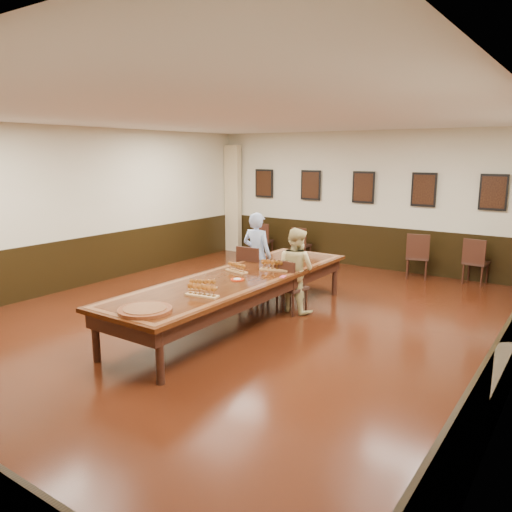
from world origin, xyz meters
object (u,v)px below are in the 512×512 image
Objects in this scene: spare_chair_a at (264,240)px; carved_platter at (145,310)px; chair_man at (254,272)px; chair_woman at (292,286)px; conference_table at (238,285)px; spare_chair_d at (476,261)px; spare_chair_c at (418,256)px; person_man at (257,255)px; spare_chair_b at (302,244)px; person_woman at (296,270)px.

spare_chair_a is 7.23m from carved_platter.
chair_man is 3.42m from carved_platter.
chair_woman is 1.03m from conference_table.
conference_table is (-2.63, -4.76, 0.13)m from spare_chair_d.
spare_chair_a is 0.90× the size of spare_chair_c.
chair_man is at bearing 108.52° from spare_chair_a.
spare_chair_a reaches higher than carved_platter.
spare_chair_c is 0.62× the size of person_man.
person_woman is at bearing 113.20° from spare_chair_b.
spare_chair_c is at bearing 72.08° from conference_table.
spare_chair_b is 0.90× the size of spare_chair_d.
spare_chair_b is at bearing -77.39° from chair_man.
chair_man reaches higher than spare_chair_a.
carved_platter is (-0.33, -3.12, 0.05)m from person_woman.
spare_chair_d is at bearing 169.39° from spare_chair_a.
carved_platter is (-1.34, -6.66, 0.28)m from spare_chair_c.
conference_table is 5.95× the size of carved_platter.
chair_man reaches higher than carved_platter.
spare_chair_d is at bearing -135.40° from person_man.
spare_chair_d is at bearing -134.48° from chair_man.
conference_table is (-1.47, -4.55, 0.11)m from spare_chair_c.
person_woman reaches higher than chair_man.
person_man is at bearing -90.00° from chair_man.
spare_chair_d is at bearing 175.18° from spare_chair_c.
spare_chair_c is at bearing 78.66° from carved_platter.
conference_table is at bearing 74.14° from person_woman.
person_man is (-1.01, 0.42, 0.34)m from chair_woman.
chair_man is 0.70× the size of person_woman.
person_man is (2.01, -3.25, 0.36)m from spare_chair_a.
spare_chair_a is 4.04m from spare_chair_c.
chair_woman is at bearing 154.76° from person_man.
spare_chair_b is 1.04× the size of carved_platter.
person_man is (0.92, -3.33, 0.37)m from spare_chair_b.
spare_chair_c reaches higher than spare_chair_d.
chair_man is 0.63× the size of person_man.
spare_chair_d reaches higher than spare_chair_b.
chair_woman is 0.28m from person_woman.
chair_man is 0.32m from person_man.
spare_chair_b reaches higher than conference_table.
person_woman is (1.95, -3.66, 0.29)m from spare_chair_b.
spare_chair_a is at bearing 111.99° from carved_platter.
person_man is 1.11× the size of person_woman.
person_man is (-3.18, -3.42, 0.32)m from spare_chair_d.
person_man is at bearing 112.58° from conference_table.
carved_platter is at bearing 98.91° from person_man.
chair_man is 3.89m from spare_chair_c.
spare_chair_c is 0.20× the size of conference_table.
chair_man is at bearing 114.15° from conference_table.
spare_chair_a is at bearing 7.25° from spare_chair_d.
spare_chair_c is (2.03, 3.32, -0.01)m from chair_man.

